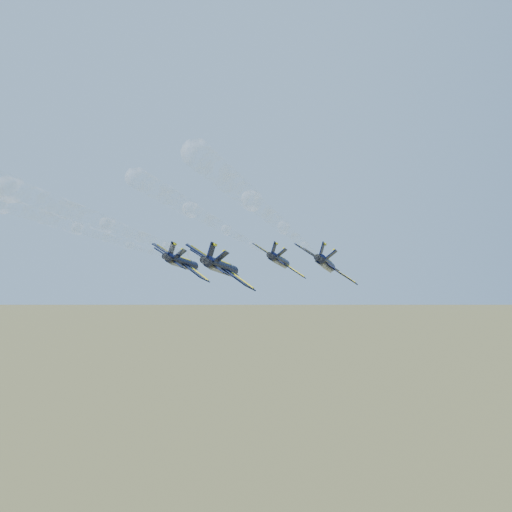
{
  "coord_description": "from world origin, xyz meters",
  "views": [
    {
      "loc": [
        3.8,
        -96.95,
        100.82
      ],
      "look_at": [
        2.39,
        2.03,
        98.36
      ],
      "focal_mm": 45.0,
      "sensor_mm": 36.0,
      "label": 1
    }
  ],
  "objects_px": {
    "jet_lead": "(280,260)",
    "jet_slot": "(222,267)",
    "jet_right": "(326,264)",
    "jet_left": "(183,262)"
  },
  "relations": [
    {
      "from": "jet_right",
      "to": "jet_slot",
      "type": "bearing_deg",
      "value": -126.87
    },
    {
      "from": "jet_right",
      "to": "jet_lead",
      "type": "bearing_deg",
      "value": 129.23
    },
    {
      "from": "jet_lead",
      "to": "jet_slot",
      "type": "distance_m",
      "value": 27.51
    },
    {
      "from": "jet_lead",
      "to": "jet_left",
      "type": "distance_m",
      "value": 18.24
    },
    {
      "from": "jet_left",
      "to": "jet_right",
      "type": "relative_size",
      "value": 1.0
    },
    {
      "from": "jet_lead",
      "to": "jet_slot",
      "type": "relative_size",
      "value": 1.0
    },
    {
      "from": "jet_left",
      "to": "jet_right",
      "type": "distance_m",
      "value": 22.64
    },
    {
      "from": "jet_left",
      "to": "jet_slot",
      "type": "height_order",
      "value": "same"
    },
    {
      "from": "jet_right",
      "to": "jet_left",
      "type": "bearing_deg",
      "value": -177.87
    },
    {
      "from": "jet_lead",
      "to": "jet_left",
      "type": "height_order",
      "value": "same"
    }
  ]
}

